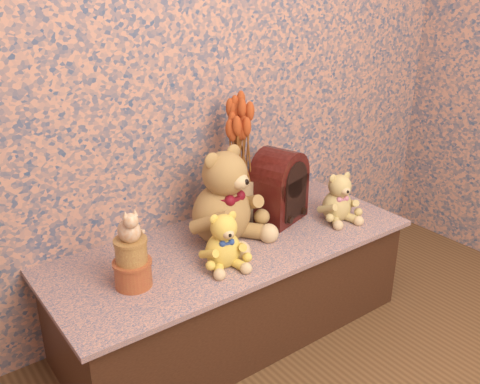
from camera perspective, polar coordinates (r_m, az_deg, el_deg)
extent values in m
cube|color=#3A5277|center=(2.14, -5.82, 18.99)|extent=(3.00, 0.10, 2.60)
cube|color=#374A71|center=(2.25, -0.77, -10.25)|extent=(1.50, 0.61, 0.42)
cylinder|color=tan|center=(2.26, 0.00, -1.09)|extent=(0.14, 0.14, 0.20)
cylinder|color=#BA7636|center=(1.89, -11.46, -8.64)|extent=(0.17, 0.17, 0.09)
cylinder|color=#D4BB5D|center=(1.84, -11.67, -6.27)|extent=(0.14, 0.14, 0.08)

